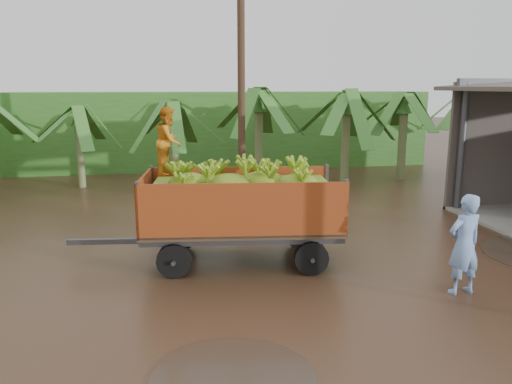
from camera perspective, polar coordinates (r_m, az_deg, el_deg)
The scene contains 6 objects.
ground at distance 9.95m, azimuth 13.24°, elevation -11.28°, with size 100.00×100.00×0.00m, color black.
hedge_north at distance 24.48m, azimuth -6.28°, elevation 7.08°, with size 22.00×3.00×3.60m, color #2D661E.
banana_trailer at distance 11.03m, azimuth -1.84°, elevation -1.49°, with size 6.08×2.60×3.45m.
man_blue at distance 10.19m, azimuth 22.70°, elevation -5.54°, with size 0.71×0.46×1.94m, color #759BD5.
utility_pole at distance 16.13m, azimuth -1.69°, elevation 13.03°, with size 1.20×0.24×8.22m.
banana_plants at distance 14.80m, azimuth -14.13°, elevation 3.91°, with size 24.96×20.59×4.36m.
Camera 1 is at (-3.82, -8.32, 3.89)m, focal length 35.00 mm.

